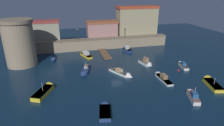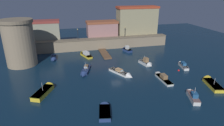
% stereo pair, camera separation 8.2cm
% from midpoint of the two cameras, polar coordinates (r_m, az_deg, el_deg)
% --- Properties ---
extents(ground_plane, '(115.01, 115.01, 0.00)m').
position_cam_midpoint_polar(ground_plane, '(44.61, 1.30, -3.10)').
color(ground_plane, '#0C2338').
extents(quay_wall, '(45.45, 2.77, 3.49)m').
position_cam_midpoint_polar(quay_wall, '(62.81, -3.67, 5.79)').
color(quay_wall, gray).
rests_on(quay_wall, ground).
extents(old_town_backdrop, '(43.11, 5.24, 9.58)m').
position_cam_midpoint_polar(old_town_backdrop, '(66.02, -0.62, 11.42)').
color(old_town_backdrop, gray).
rests_on(old_town_backdrop, ground).
extents(fortress_tower, '(7.83, 7.83, 11.52)m').
position_cam_midpoint_polar(fortress_tower, '(53.12, -25.77, 5.42)').
color(fortress_tower, gray).
rests_on(fortress_tower, ground).
extents(pier_dock, '(2.13, 9.42, 0.70)m').
position_cam_midpoint_polar(pier_dock, '(57.72, -2.26, 2.79)').
color(pier_dock, brown).
rests_on(pier_dock, ground).
extents(quay_lamp_0, '(0.32, 0.32, 3.32)m').
position_cam_midpoint_polar(quay_lamp_0, '(61.04, -10.17, 8.88)').
color(quay_lamp_0, black).
rests_on(quay_lamp_0, quay_wall).
extents(quay_lamp_1, '(0.32, 0.32, 3.31)m').
position_cam_midpoint_polar(quay_lamp_1, '(63.91, 3.77, 9.69)').
color(quay_lamp_1, black).
rests_on(quay_lamp_1, quay_wall).
extents(moored_boat_0, '(2.60, 5.02, 1.64)m').
position_cam_midpoint_polar(moored_boat_0, '(31.46, -2.18, -13.56)').
color(moored_boat_0, navy).
rests_on(moored_boat_0, ground).
extents(moored_boat_1, '(1.45, 7.05, 1.76)m').
position_cam_midpoint_polar(moored_boat_1, '(43.38, 14.36, -3.98)').
color(moored_boat_1, silver).
rests_on(moored_boat_1, ground).
extents(moored_boat_2, '(2.56, 4.92, 2.55)m').
position_cam_midpoint_polar(moored_boat_2, '(49.97, 10.10, -0.01)').
color(moored_boat_2, silver).
rests_on(moored_boat_2, ground).
extents(moored_boat_3, '(4.45, 6.79, 2.84)m').
position_cam_midpoint_polar(moored_boat_3, '(38.82, -19.04, -7.50)').
color(moored_boat_3, gold).
rests_on(moored_boat_3, ground).
extents(moored_boat_4, '(1.51, 5.10, 1.33)m').
position_cam_midpoint_polar(moored_boat_4, '(55.78, -16.92, 1.37)').
color(moored_boat_4, navy).
rests_on(moored_boat_4, ground).
extents(moored_boat_5, '(2.37, 5.68, 1.52)m').
position_cam_midpoint_polar(moored_boat_5, '(51.53, 20.05, -0.47)').
color(moored_boat_5, silver).
rests_on(moored_boat_5, ground).
extents(moored_boat_6, '(2.78, 5.43, 2.71)m').
position_cam_midpoint_polar(moored_boat_6, '(37.66, 22.58, -8.79)').
color(moored_boat_6, silver).
rests_on(moored_boat_6, ground).
extents(moored_boat_7, '(4.65, 6.86, 1.56)m').
position_cam_midpoint_polar(moored_boat_7, '(43.89, 3.15, -3.06)').
color(moored_boat_7, white).
rests_on(moored_boat_7, ground).
extents(moored_boat_8, '(2.67, 4.47, 2.19)m').
position_cam_midpoint_polar(moored_boat_8, '(60.66, 4.19, 4.02)').
color(moored_boat_8, navy).
rests_on(moored_boat_8, ground).
extents(moored_boat_9, '(3.47, 6.96, 2.55)m').
position_cam_midpoint_polar(moored_boat_9, '(44.48, 26.96, -5.07)').
color(moored_boat_9, gold).
rests_on(moored_boat_9, ground).
extents(moored_boat_10, '(3.37, 6.93, 2.62)m').
position_cam_midpoint_polar(moored_boat_10, '(45.34, -8.00, -2.41)').
color(moored_boat_10, navy).
rests_on(moored_boat_10, ground).
extents(moored_boat_11, '(3.47, 6.63, 1.86)m').
position_cam_midpoint_polar(moored_boat_11, '(56.57, -8.05, 2.57)').
color(moored_boat_11, gold).
rests_on(moored_boat_11, ground).
extents(mooring_buoy_0, '(0.51, 0.51, 0.51)m').
position_cam_midpoint_polar(mooring_buoy_0, '(48.81, 19.03, -2.12)').
color(mooring_buoy_0, red).
rests_on(mooring_buoy_0, ground).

